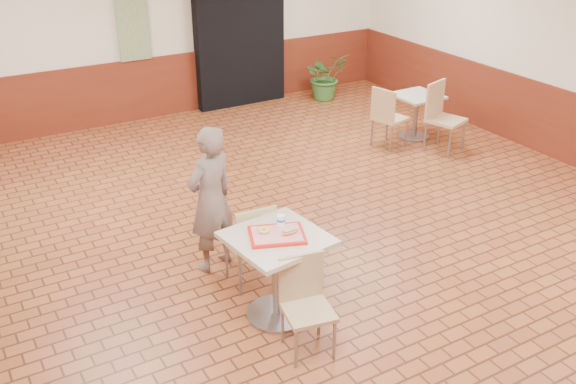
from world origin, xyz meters
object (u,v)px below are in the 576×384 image
main_table (277,263)px  serving_tray (277,235)px  customer (211,200)px  second_table (416,109)px  ring_donut (264,230)px  chair_second_left (387,115)px  potted_plant (325,76)px  paper_cup (281,220)px  chair_second_front (441,113)px  chair_main_front (305,300)px  long_john_donut (290,231)px  chair_main_back (252,241)px

main_table → serving_tray: 0.29m
customer → second_table: (4.17, 1.80, -0.31)m
ring_donut → chair_second_left: 4.39m
ring_donut → second_table: size_ratio=0.15×
potted_plant → main_table: bearing=-126.9°
serving_tray → chair_second_left: (3.38, 2.76, -0.34)m
paper_cup → potted_plant: 6.29m
customer → second_table: size_ratio=2.25×
paper_cup → second_table: paper_cup is taller
customer → paper_cup: bearing=86.9°
serving_tray → chair_second_front: chair_second_front is taller
chair_second_front → potted_plant: chair_second_front is taller
second_table → chair_second_front: chair_second_front is taller
chair_second_front → ring_donut: bearing=-169.7°
ring_donut → chair_second_front: chair_second_front is taller
chair_main_front → long_john_donut: size_ratio=5.12×
chair_main_front → potted_plant: 6.82m
chair_main_front → ring_donut: bearing=108.5°
chair_main_back → chair_second_front: chair_second_front is taller
ring_donut → long_john_donut: size_ratio=0.62×
second_table → paper_cup: bearing=-145.0°
customer → chair_second_front: bearing=177.9°
customer → serving_tray: size_ratio=3.23×
chair_main_back → ring_donut: ring_donut is taller
long_john_donut → main_table: bearing=149.4°
serving_tray → main_table: bearing=90.0°
chair_second_left → chair_second_front: chair_second_front is taller
serving_tray → paper_cup: 0.17m
customer → chair_second_front: (4.14, 1.23, -0.20)m
customer → main_table: bearing=79.8°
second_table → chair_second_left: chair_second_left is taller
long_john_donut → chair_second_left: (3.28, 2.81, -0.38)m
customer → potted_plant: bearing=-153.2°
chair_main_front → chair_second_left: size_ratio=0.94×
main_table → second_table: main_table is taller
customer → serving_tray: (0.16, -1.06, 0.08)m
customer → paper_cup: size_ratio=16.09×
main_table → long_john_donut: bearing=-30.6°
chair_main_back → serving_tray: chair_main_back is taller
chair_main_front → second_table: chair_main_front is taller
paper_cup → chair_second_left: paper_cup is taller
chair_main_back → main_table: bearing=90.5°
second_table → chair_main_front: bearing=-140.2°
chair_main_back → ring_donut: size_ratio=8.66×
chair_main_front → chair_second_left: bearing=54.4°
chair_main_back → long_john_donut: bearing=100.0°
second_table → long_john_donut: bearing=-143.4°
ring_donut → potted_plant: 6.42m
paper_cup → chair_main_front: bearing=-100.3°
paper_cup → ring_donut: bearing=-170.3°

